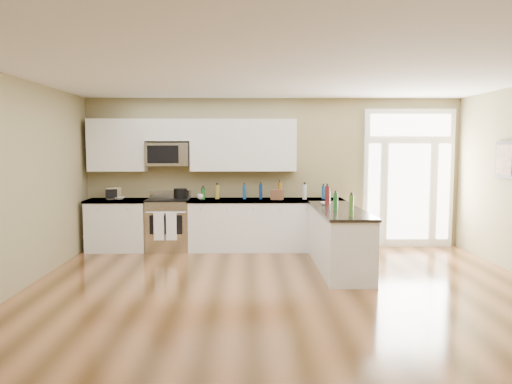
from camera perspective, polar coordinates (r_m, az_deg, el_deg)
ground at (r=5.73m, az=4.23°, el=-14.14°), size 8.00×8.00×0.00m
room_shell at (r=5.41m, az=4.35°, el=3.19°), size 8.00×8.00×8.00m
back_cabinet_left at (r=9.49m, az=-15.51°, el=-3.83°), size 1.10×0.66×0.94m
back_cabinet_right at (r=9.20m, az=1.14°, el=-3.93°), size 2.85×0.66×0.94m
peninsula_cabinet at (r=7.90m, az=9.46°, el=-5.55°), size 0.69×2.32×0.94m
upper_cabinet_left at (r=9.52m, az=-15.57°, el=5.18°), size 1.04×0.33×0.95m
upper_cabinet_right at (r=9.22m, az=-1.47°, el=5.37°), size 1.94×0.33×0.95m
upper_cabinet_short at (r=9.34m, az=-10.03°, el=6.98°), size 0.82×0.33×0.40m
microwave at (r=9.29m, az=-10.03°, el=4.27°), size 0.78×0.41×0.42m
entry_door at (r=9.85m, az=17.03°, el=1.51°), size 1.70×0.10×2.60m
wall_art_near at (r=8.57m, az=26.62°, el=3.33°), size 0.05×0.58×0.58m
kitchen_range at (r=9.29m, az=-9.94°, el=-3.65°), size 0.77×0.69×1.08m
stockpot at (r=9.30m, az=-8.65°, el=-0.11°), size 0.29×0.29×0.19m
toaster_oven at (r=9.45m, az=-16.02°, el=-0.13°), size 0.32×0.29×0.22m
cardboard_box at (r=9.05m, az=2.44°, el=-0.30°), size 0.25×0.20×0.18m
bowl_left at (r=9.39m, az=-15.33°, el=-0.70°), size 0.23×0.23×0.04m
bowl_peninsula at (r=8.31m, az=7.96°, el=-1.29°), size 0.18×0.18×0.05m
cup_counter at (r=9.11m, az=-6.33°, el=-0.54°), size 0.15×0.15×0.10m
counter_bottles at (r=8.67m, az=3.33°, el=-0.25°), size 2.30×2.43×0.32m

